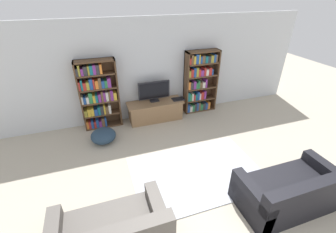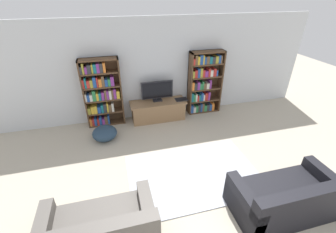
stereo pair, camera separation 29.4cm
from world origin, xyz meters
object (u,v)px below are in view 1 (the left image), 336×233
Objects in this scene: tv_stand at (155,111)px; bookshelf_right at (199,82)px; television at (154,91)px; laptop at (178,99)px; couch_right_sofa at (290,192)px; beanbag_ottoman at (103,136)px; bookshelf_left at (98,95)px.

bookshelf_right is at bearing 6.12° from tv_stand.
television is (-0.00, 0.07, 0.55)m from tv_stand.
tv_stand is at bearing 176.32° from laptop.
couch_right_sofa reaches higher than beanbag_ottoman.
bookshelf_right is 1.17× the size of tv_stand.
bookshelf_left and bookshelf_right have the same top height.
bookshelf_right is 3.05× the size of beanbag_ottoman.
tv_stand is 3.64m from couch_right_sofa.
laptop reaches higher than beanbag_ottoman.
couch_right_sofa is (2.72, -3.53, -0.61)m from bookshelf_left.
beanbag_ottoman is at bearing -156.95° from tv_stand.
bookshelf_left reaches higher than tv_stand.
bookshelf_right reaches higher than television.
beanbag_ottoman is (-0.03, -0.75, -0.71)m from bookshelf_left.
beanbag_ottoman is at bearing -164.74° from bookshelf_right.
laptop is at bearing -5.13° from bookshelf_left.
couch_right_sofa is (0.68, -3.35, -0.26)m from laptop.
laptop is at bearing 15.36° from beanbag_ottoman.
laptop is 2.19m from beanbag_ottoman.
laptop is (0.64, -0.04, 0.27)m from tv_stand.
television is 1.47× the size of beanbag_ottoman.
television is 0.50× the size of couch_right_sofa.
tv_stand is 0.89× the size of couch_right_sofa.
television reaches higher than laptop.
bookshelf_right is 0.78m from laptop.
bookshelf_left is at bearing 176.98° from television.
bookshelf_right is 3.58m from couch_right_sofa.
couch_right_sofa is at bearing -68.79° from tv_stand.
bookshelf_left is 1.05× the size of couch_right_sofa.
television is at bearing 90.00° from tv_stand.
laptop is 0.57× the size of beanbag_ottoman.
tv_stand is (1.41, -0.14, -0.61)m from bookshelf_left.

